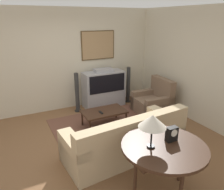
# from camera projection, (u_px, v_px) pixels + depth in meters

# --- Properties ---
(ground_plane) EXTENTS (12.00, 12.00, 0.00)m
(ground_plane) POSITION_uv_depth(u_px,v_px,m) (95.00, 143.00, 4.49)
(ground_plane) COLOR brown
(wall_back) EXTENTS (12.00, 0.10, 2.70)m
(wall_back) POSITION_uv_depth(u_px,v_px,m) (63.00, 60.00, 5.83)
(wall_back) COLOR beige
(wall_back) RESTS_ON ground_plane
(wall_right) EXTENTS (0.06, 12.00, 2.70)m
(wall_right) POSITION_uv_depth(u_px,v_px,m) (196.00, 66.00, 5.16)
(wall_right) COLOR beige
(wall_right) RESTS_ON ground_plane
(area_rug) EXTENTS (2.40, 1.72, 0.01)m
(area_rug) POSITION_uv_depth(u_px,v_px,m) (104.00, 124.00, 5.25)
(area_rug) COLOR brown
(area_rug) RESTS_ON ground_plane
(tv) EXTENTS (1.16, 0.51, 1.11)m
(tv) POSITION_uv_depth(u_px,v_px,m) (104.00, 89.00, 6.21)
(tv) COLOR #9E9EA3
(tv) RESTS_ON ground_plane
(couch) EXTENTS (2.30, 1.06, 0.86)m
(couch) POSITION_uv_depth(u_px,v_px,m) (126.00, 140.00, 4.00)
(couch) COLOR #CCB289
(couch) RESTS_ON ground_plane
(armchair) EXTENTS (0.87, 0.93, 0.93)m
(armchair) POSITION_uv_depth(u_px,v_px,m) (153.00, 102.00, 5.83)
(armchair) COLOR brown
(armchair) RESTS_ON ground_plane
(coffee_table) EXTENTS (1.01, 0.59, 0.38)m
(coffee_table) POSITION_uv_depth(u_px,v_px,m) (104.00, 112.00, 5.08)
(coffee_table) COLOR #3D2619
(coffee_table) RESTS_ON ground_plane
(console_table) EXTENTS (1.17, 1.17, 0.79)m
(console_table) POSITION_uv_depth(u_px,v_px,m) (164.00, 149.00, 2.99)
(console_table) COLOR #3D2619
(console_table) RESTS_ON ground_plane
(table_lamp) EXTENTS (0.37, 0.37, 0.47)m
(table_lamp) POSITION_uv_depth(u_px,v_px,m) (152.00, 121.00, 2.81)
(table_lamp) COLOR black
(table_lamp) RESTS_ON console_table
(mantel_clock) EXTENTS (0.16, 0.10, 0.21)m
(mantel_clock) POSITION_uv_depth(u_px,v_px,m) (172.00, 134.00, 3.05)
(mantel_clock) COLOR black
(mantel_clock) RESTS_ON console_table
(remote) EXTENTS (0.04, 0.16, 0.02)m
(remote) POSITION_uv_depth(u_px,v_px,m) (101.00, 112.00, 4.96)
(remote) COLOR black
(remote) RESTS_ON coffee_table
(speaker_tower_left) EXTENTS (0.19, 0.19, 1.07)m
(speaker_tower_left) POSITION_uv_depth(u_px,v_px,m) (77.00, 94.00, 5.85)
(speaker_tower_left) COLOR black
(speaker_tower_left) RESTS_ON ground_plane
(speaker_tower_right) EXTENTS (0.19, 0.19, 1.07)m
(speaker_tower_right) POSITION_uv_depth(u_px,v_px,m) (128.00, 86.00, 6.54)
(speaker_tower_right) COLOR black
(speaker_tower_right) RESTS_ON ground_plane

